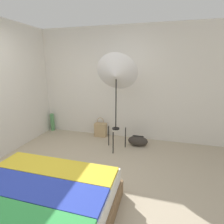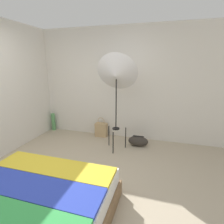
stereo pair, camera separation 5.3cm
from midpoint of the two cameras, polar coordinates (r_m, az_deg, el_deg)
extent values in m
plane|color=tan|center=(2.80, -18.08, -24.46)|extent=(14.00, 14.00, 0.00)
cube|color=silver|center=(4.29, -1.93, 9.12)|extent=(8.00, 0.05, 2.60)
cube|color=silver|center=(4.04, -30.86, 6.62)|extent=(0.05, 8.00, 2.60)
cube|color=white|center=(2.24, -27.05, -26.80)|extent=(1.65, 1.74, 0.20)
cube|color=green|center=(2.07, -31.85, -27.34)|extent=(1.61, 0.41, 0.04)
cube|color=#283DAD|center=(2.29, -23.67, -21.68)|extent=(1.61, 0.41, 0.04)
cube|color=gold|center=(2.55, -17.52, -16.83)|extent=(1.61, 0.41, 0.04)
cylinder|color=black|center=(3.57, 0.78, -10.04)|extent=(0.02, 0.02, 0.46)
cylinder|color=black|center=(3.91, -0.61, -7.75)|extent=(0.02, 0.02, 0.46)
cylinder|color=black|center=(3.82, 4.86, -8.34)|extent=(0.02, 0.02, 0.46)
cylinder|color=black|center=(3.68, 1.71, -5.40)|extent=(0.15, 0.15, 0.02)
cylinder|color=black|center=(3.52, 1.78, 3.13)|extent=(0.02, 0.02, 1.12)
cone|color=silver|center=(3.45, 1.85, 12.24)|extent=(0.82, 0.56, 0.80)
cube|color=tan|center=(4.42, -3.21, -5.80)|extent=(0.29, 0.16, 0.34)
torus|color=tan|center=(4.35, -3.25, -2.90)|extent=(0.17, 0.01, 0.17)
ellipsoid|color=#332D28|center=(3.98, 8.92, -9.35)|extent=(0.44, 0.23, 0.23)
cube|color=black|center=(3.93, 8.99, -7.80)|extent=(0.24, 0.04, 0.01)
cylinder|color=#56995B|center=(5.06, -18.30, -3.07)|extent=(0.10, 0.10, 0.47)
camera|label=1|loc=(0.03, -89.55, 0.12)|focal=28.00mm
camera|label=2|loc=(0.03, 90.45, -0.12)|focal=28.00mm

